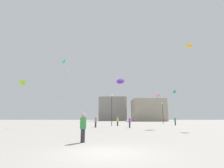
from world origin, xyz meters
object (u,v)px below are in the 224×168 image
object	(u,v)px
person_in_green	(83,126)
kite_cyan_diamond	(64,62)
kite_amber_delta	(186,49)
lamppost_west	(163,110)
kite_emerald_diamond	(174,92)
kite_violet_diamond	(120,81)
kite_magenta_diamond	(157,94)
kite_lime_delta	(24,83)
building_left_hall	(113,109)
person_in_yellow	(118,121)
building_centre_hall	(148,110)
person_in_grey	(96,121)
person_in_teal	(175,121)
person_in_purple	(130,122)
lamppost_east	(112,105)

from	to	relation	value
person_in_green	kite_cyan_diamond	bearing A→B (deg)	144.09
kite_amber_delta	lamppost_west	xyz separation A→B (m)	(0.61, 19.28, -9.23)
kite_emerald_diamond	lamppost_west	distance (m)	5.64
kite_violet_diamond	kite_magenta_diamond	world-z (taller)	kite_violet_diamond
kite_cyan_diamond	kite_lime_delta	distance (m)	8.29
building_left_hall	kite_amber_delta	bearing A→B (deg)	-79.77
person_in_yellow	building_centre_hall	bearing A→B (deg)	112.02
person_in_grey	person_in_teal	xyz separation A→B (m)	(15.93, 9.04, -0.05)
kite_violet_diamond	building_left_hall	world-z (taller)	building_left_hall
person_in_teal	building_left_hall	size ratio (longest dim) A/B	0.10
kite_amber_delta	kite_magenta_diamond	distance (m)	9.84
kite_cyan_diamond	kite_lime_delta	world-z (taller)	kite_cyan_diamond
person_in_yellow	kite_violet_diamond	bearing A→B (deg)	-49.15
kite_emerald_diamond	person_in_purple	bearing A→B (deg)	-127.83
person_in_yellow	kite_cyan_diamond	xyz separation A→B (m)	(-10.62, -1.51, 11.46)
kite_magenta_diamond	lamppost_east	world-z (taller)	lamppost_east
person_in_yellow	kite_amber_delta	size ratio (longest dim) A/B	0.14
kite_cyan_diamond	lamppost_east	bearing A→B (deg)	7.75
kite_lime_delta	person_in_purple	bearing A→B (deg)	-5.04
person_in_teal	building_centre_hall	distance (m)	51.59
kite_cyan_diamond	kite_magenta_diamond	bearing A→B (deg)	-23.02
kite_violet_diamond	building_centre_hall	xyz separation A→B (m)	(15.76, 63.52, -1.58)
kite_emerald_diamond	kite_cyan_diamond	bearing A→B (deg)	-154.64
lamppost_west	kite_amber_delta	bearing A→B (deg)	-91.82
person_in_grey	kite_lime_delta	bearing A→B (deg)	-105.68
person_in_green	kite_amber_delta	distance (m)	24.60
kite_amber_delta	kite_lime_delta	distance (m)	28.66
person_in_green	building_centre_hall	world-z (taller)	building_centre_hall
person_in_purple	kite_violet_diamond	xyz separation A→B (m)	(-1.46, -2.48, 6.14)
person_in_grey	kite_magenta_diamond	distance (m)	10.79
person_in_green	person_in_purple	xyz separation A→B (m)	(4.29, 16.80, -0.10)
kite_amber_delta	kite_lime_delta	size ratio (longest dim) A/B	0.90
kite_cyan_diamond	person_in_grey	bearing A→B (deg)	-30.38
person_in_green	kite_lime_delta	bearing A→B (deg)	160.80
person_in_teal	lamppost_west	size ratio (longest dim) A/B	0.30
kite_cyan_diamond	kite_emerald_diamond	world-z (taller)	kite_cyan_diamond
person_in_yellow	building_left_hall	bearing A→B (deg)	130.04
kite_magenta_diamond	person_in_teal	bearing A→B (deg)	61.98
person_in_grey	person_in_yellow	world-z (taller)	person_in_yellow
person_in_yellow	person_in_purple	world-z (taller)	person_in_yellow
building_centre_hall	kite_violet_diamond	bearing A→B (deg)	-103.93
person_in_purple	kite_emerald_diamond	size ratio (longest dim) A/B	0.21
person_in_green	person_in_purple	bearing A→B (deg)	109.10
person_in_purple	building_left_hall	world-z (taller)	building_left_hall
lamppost_east	lamppost_west	xyz separation A→B (m)	(13.31, 12.66, -0.30)
person_in_teal	kite_magenta_diamond	bearing A→B (deg)	-149.53
kite_cyan_diamond	kite_emerald_diamond	size ratio (longest dim) A/B	1.52
person_in_green	person_in_yellow	bearing A→B (deg)	117.37
kite_cyan_diamond	lamppost_east	size ratio (longest dim) A/B	1.92
person_in_purple	kite_magenta_diamond	world-z (taller)	kite_magenta_diamond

